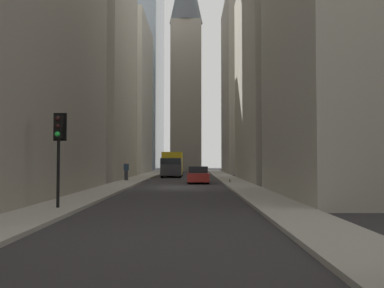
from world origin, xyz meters
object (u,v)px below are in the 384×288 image
Objects in this scene: sedan_red at (198,175)px; discarded_bottle at (230,181)px; traffic_light_foreground at (59,138)px; pedestrian at (126,170)px; delivery_truck at (172,164)px.

sedan_red is 2.88m from discarded_bottle.
pedestrian is at bearing 1.96° from traffic_light_foreground.
pedestrian reaches higher than discarded_bottle.
sedan_red is at bearing -16.69° from traffic_light_foreground.
sedan_red is at bearing -167.25° from delivery_truck.
traffic_light_foreground is 2.12× the size of pedestrian.
delivery_truck is at bearing -19.10° from pedestrian.
sedan_red reaches higher than discarded_bottle.
discarded_bottle is (-1.19, -2.59, -0.42)m from sedan_red.
traffic_light_foreground is 13.66× the size of discarded_bottle.
traffic_light_foreground is 21.02m from pedestrian.
delivery_truck is 23.93× the size of discarded_bottle.
pedestrian is (20.94, 0.71, -1.76)m from traffic_light_foreground.
delivery_truck reaches higher than pedestrian.
discarded_bottle is (-13.56, -5.39, -1.21)m from delivery_truck.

